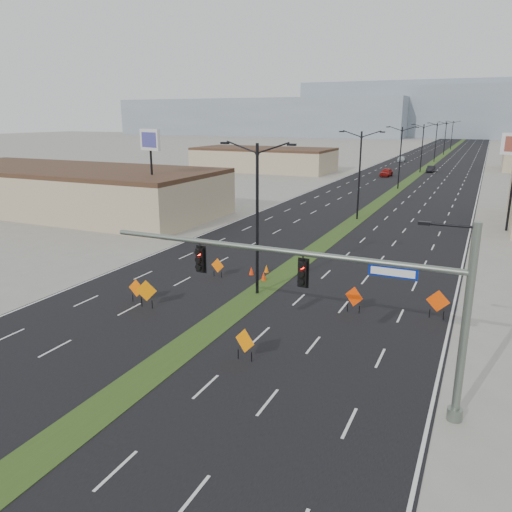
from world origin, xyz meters
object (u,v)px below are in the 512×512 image
at_px(car_far, 401,159).
at_px(streetlight_0, 257,215).
at_px(construction_sign_2, 218,266).
at_px(cone_1, 264,276).
at_px(construction_sign_3, 245,342).
at_px(construction_sign_5, 438,302).
at_px(cone_3, 266,269).
at_px(cone_2, 307,267).
at_px(car_mid, 431,169).
at_px(construction_sign_0, 136,289).
at_px(construction_sign_1, 146,292).
at_px(pole_sign_west, 150,147).
at_px(streetlight_4, 436,141).
at_px(streetlight_3, 422,147).
at_px(streetlight_5, 445,137).
at_px(signal_mast, 345,289).
at_px(construction_sign_4, 354,298).
at_px(streetlight_6, 452,134).
at_px(cone_0, 251,271).
at_px(streetlight_2, 400,156).
at_px(streetlight_1, 360,173).

bearing_deg(car_far, streetlight_0, -91.56).
height_order(construction_sign_2, cone_1, construction_sign_2).
bearing_deg(construction_sign_2, construction_sign_3, -48.94).
height_order(construction_sign_3, construction_sign_5, construction_sign_5).
bearing_deg(cone_3, cone_1, -72.13).
xyz_separation_m(construction_sign_2, cone_2, (5.53, 4.25, -0.54)).
relative_size(car_mid, construction_sign_3, 2.42).
distance_m(construction_sign_0, construction_sign_1, 1.24).
bearing_deg(streetlight_0, car_mid, 88.66).
bearing_deg(pole_sign_west, streetlight_0, -17.91).
relative_size(streetlight_0, streetlight_4, 1.00).
height_order(streetlight_4, construction_sign_3, streetlight_4).
bearing_deg(cone_2, streetlight_3, 90.99).
bearing_deg(streetlight_5, signal_mast, -86.74).
height_order(car_mid, construction_sign_2, construction_sign_2).
bearing_deg(construction_sign_4, streetlight_6, 113.18).
distance_m(streetlight_5, construction_sign_2, 138.10).
xyz_separation_m(streetlight_3, pole_sign_west, (-19.88, -68.20, 3.06)).
bearing_deg(streetlight_0, streetlight_4, 90.00).
bearing_deg(construction_sign_0, cone_3, 63.07).
relative_size(construction_sign_0, cone_0, 2.45).
bearing_deg(signal_mast, streetlight_4, 94.01).
relative_size(car_mid, construction_sign_1, 2.24).
height_order(signal_mast, cone_3, signal_mast).
distance_m(streetlight_2, construction_sign_1, 61.63).
distance_m(signal_mast, construction_sign_0, 16.26).
distance_m(streetlight_5, construction_sign_0, 144.99).
xyz_separation_m(signal_mast, construction_sign_1, (-13.77, 4.75, -3.72)).
bearing_deg(streetlight_4, signal_mast, -85.99).
height_order(construction_sign_2, construction_sign_5, construction_sign_5).
relative_size(streetlight_5, construction_sign_0, 6.41).
distance_m(streetlight_3, cone_1, 81.47).
height_order(cone_1, cone_2, cone_1).
bearing_deg(streetlight_6, construction_sign_0, -92.10).
bearing_deg(construction_sign_5, cone_0, 169.99).
relative_size(streetlight_0, construction_sign_5, 5.55).
xyz_separation_m(construction_sign_0, cone_3, (5.00, 9.43, -0.61)).
relative_size(streetlight_3, streetlight_5, 1.00).
xyz_separation_m(streetlight_2, pole_sign_west, (-19.88, -40.20, 3.06)).
distance_m(streetlight_5, construction_sign_1, 145.41).
bearing_deg(construction_sign_3, construction_sign_5, 68.62).
relative_size(construction_sign_5, pole_sign_west, 0.17).
xyz_separation_m(signal_mast, cone_3, (-9.91, 14.65, -4.48)).
bearing_deg(streetlight_1, streetlight_3, 90.00).
relative_size(streetlight_2, streetlight_3, 1.00).
distance_m(streetlight_0, construction_sign_2, 6.52).
relative_size(streetlight_4, cone_0, 15.67).
bearing_deg(construction_sign_5, signal_mast, -102.82).
bearing_deg(construction_sign_4, construction_sign_0, -141.62).
bearing_deg(streetlight_2, streetlight_1, -90.00).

